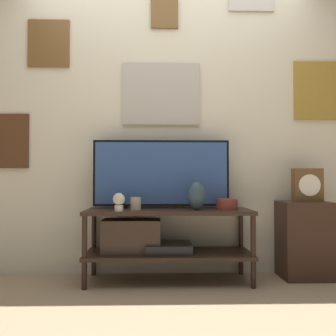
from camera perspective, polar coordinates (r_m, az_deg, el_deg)
The scene contains 10 objects.
ground_plane at distance 2.96m, azimuth 0.24°, elevation -17.49°, with size 12.00×12.00×0.00m, color #997F60.
wall_back at distance 3.48m, azimuth -0.08°, elevation 7.48°, with size 6.40×0.08×2.70m.
media_console at distance 3.17m, azimuth -2.02°, elevation -9.82°, with size 1.31×0.49×0.57m.
television at distance 3.24m, azimuth -0.98°, elevation -0.76°, with size 1.12×0.05×0.56m.
vase_urn_stoneware at distance 3.06m, azimuth 4.19°, elevation -4.10°, with size 0.14×0.11×0.22m.
vase_wide_bowl at distance 3.15m, azimuth 8.56°, elevation -5.22°, with size 0.17×0.17×0.09m.
candle_jar at distance 3.11m, azimuth -4.72°, elevation -5.15°, with size 0.08×0.08×0.10m.
decorative_bust at distance 2.96m, azimuth -7.15°, elevation -4.77°, with size 0.09×0.09×0.14m.
side_table at distance 3.47m, azimuth 19.14°, elevation -9.79°, with size 0.39×0.34×0.62m.
mantel_clock at distance 3.43m, azimuth 19.56°, elevation -2.35°, with size 0.24×0.11×0.27m.
Camera 1 is at (-0.09, -2.85, 0.81)m, focal length 42.00 mm.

